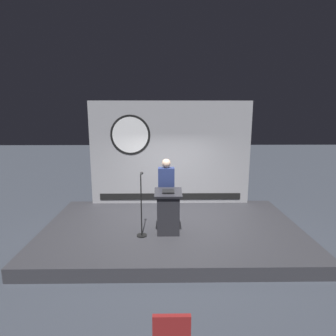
% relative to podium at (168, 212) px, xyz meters
% --- Properties ---
extents(ground_plane, '(40.00, 40.00, 0.00)m').
position_rel_podium_xyz_m(ground_plane, '(0.10, 0.45, -0.83)').
color(ground_plane, '#383D47').
extents(stage_platform, '(6.40, 4.00, 0.30)m').
position_rel_podium_xyz_m(stage_platform, '(0.10, 0.45, -0.68)').
color(stage_platform, '#333338').
rests_on(stage_platform, ground).
extents(banner_display, '(4.91, 0.12, 3.16)m').
position_rel_podium_xyz_m(banner_display, '(0.07, 2.29, 1.06)').
color(banner_display, '#9E9EA3').
rests_on(banner_display, stage_platform).
extents(podium, '(0.64, 0.50, 1.07)m').
position_rel_podium_xyz_m(podium, '(0.00, 0.00, 0.00)').
color(podium, '#26262B').
rests_on(podium, stage_platform).
extents(speaker_person, '(0.40, 0.26, 1.72)m').
position_rel_podium_xyz_m(speaker_person, '(-0.04, 0.48, 0.35)').
color(speaker_person, black).
rests_on(speaker_person, stage_platform).
extents(microphone_stand, '(0.24, 0.49, 1.48)m').
position_rel_podium_xyz_m(microphone_stand, '(-0.62, -0.10, -0.01)').
color(microphone_stand, black).
rests_on(microphone_stand, stage_platform).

